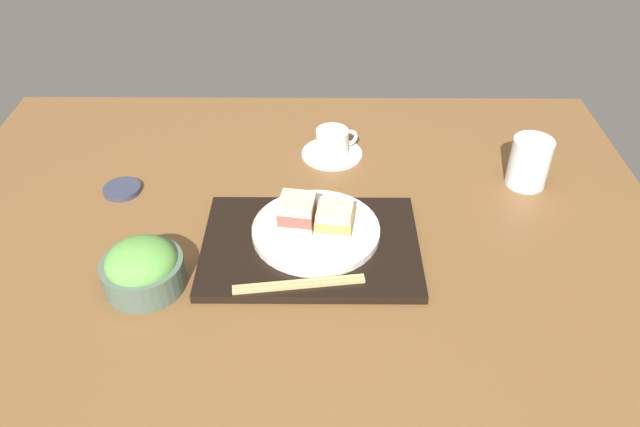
{
  "coord_description": "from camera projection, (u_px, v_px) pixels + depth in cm",
  "views": [
    {
      "loc": [
        5.38,
        -88.85,
        72.71
      ],
      "look_at": [
        4.87,
        -3.23,
        5.0
      ],
      "focal_mm": 34.42,
      "sensor_mm": 36.0,
      "label": 1
    }
  ],
  "objects": [
    {
      "name": "serving_tray",
      "position": [
        311.0,
        246.0,
        1.09
      ],
      "size": [
        38.22,
        26.61,
        1.6
      ],
      "primitive_type": "cube",
      "color": "black",
      "rests_on": "ground_plane"
    },
    {
      "name": "sandwich_plate",
      "position": [
        316.0,
        231.0,
        1.1
      ],
      "size": [
        22.93,
        22.93,
        1.38
      ],
      "primitive_type": "cylinder",
      "color": "silver",
      "rests_on": "serving_tray"
    },
    {
      "name": "chopsticks_pair",
      "position": [
        299.0,
        284.0,
        1.0
      ],
      "size": [
        21.62,
        4.4,
        0.7
      ],
      "color": "tan",
      "rests_on": "serving_tray"
    },
    {
      "name": "salad_bowl",
      "position": [
        142.0,
        268.0,
        1.0
      ],
      "size": [
        13.48,
        13.48,
        8.38
      ],
      "color": "#4C6051",
      "rests_on": "ground_plane"
    },
    {
      "name": "coffee_cup",
      "position": [
        333.0,
        145.0,
        1.32
      ],
      "size": [
        13.19,
        13.19,
        5.97
      ],
      "color": "white",
      "rests_on": "ground_plane"
    },
    {
      "name": "drinking_glass",
      "position": [
        529.0,
        162.0,
        1.22
      ],
      "size": [
        7.96,
        7.96,
        10.14
      ],
      "primitive_type": "cylinder",
      "color": "silver",
      "rests_on": "ground_plane"
    },
    {
      "name": "sandwich_far",
      "position": [
        335.0,
        219.0,
        1.07
      ],
      "size": [
        7.16,
        7.06,
        4.97
      ],
      "color": "beige",
      "rests_on": "sandwich_plate"
    },
    {
      "name": "ground_plane",
      "position": [
        294.0,
        230.0,
        1.16
      ],
      "size": [
        140.0,
        100.0,
        3.0
      ],
      "primitive_type": "cube",
      "color": "brown"
    },
    {
      "name": "small_sauce_dish",
      "position": [
        122.0,
        189.0,
        1.22
      ],
      "size": [
        7.37,
        7.37,
        1.12
      ],
      "primitive_type": "cylinder",
      "color": "#33384C",
      "rests_on": "ground_plane"
    },
    {
      "name": "sandwich_near",
      "position": [
        297.0,
        213.0,
        1.08
      ],
      "size": [
        6.89,
        6.78,
        5.91
      ],
      "color": "beige",
      "rests_on": "sandwich_plate"
    }
  ]
}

